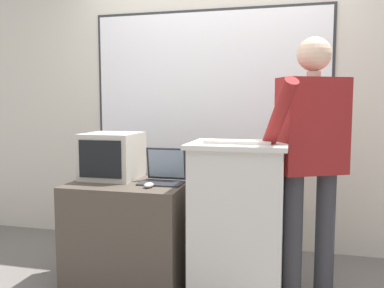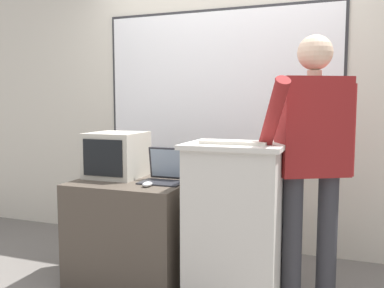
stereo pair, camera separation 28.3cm
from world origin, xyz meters
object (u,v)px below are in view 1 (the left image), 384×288
Objects in this scene: person_presenter at (312,148)px; side_desk at (131,232)px; computer_mouse_by_laptop at (149,185)px; crt_monitor at (112,156)px; laptop at (165,171)px; wireless_keyboard at (238,142)px; lectern_podium at (237,222)px.

side_desk is at bearing 156.94° from person_presenter.
computer_mouse_by_laptop is 0.25× the size of crt_monitor.
person_presenter is 1.03m from laptop.
wireless_keyboard is at bearing -13.70° from crt_monitor.
crt_monitor is at bearing 169.89° from lectern_podium.
person_presenter reaches higher than laptop.
laptop is 0.44m from crt_monitor.
wireless_keyboard reaches higher than lectern_podium.
laptop is at bearing 166.58° from lectern_podium.
laptop is (-1.01, -0.04, -0.19)m from person_presenter.
computer_mouse_by_laptop is (-0.04, -0.21, -0.06)m from laptop.
laptop is (0.24, 0.06, 0.45)m from side_desk.
lectern_podium is at bearing -5.13° from side_desk.
person_presenter reaches higher than wireless_keyboard.
crt_monitor is (-0.43, 0.04, 0.09)m from laptop.
wireless_keyboard is (-0.46, -0.24, 0.05)m from person_presenter.
lectern_podium is at bearing -13.42° from laptop.
computer_mouse_by_laptop is at bearing -178.13° from wireless_keyboard.
computer_mouse_by_laptop is (-1.05, -0.26, -0.25)m from person_presenter.
computer_mouse_by_laptop is (0.20, -0.15, 0.39)m from side_desk.
laptop is 0.23m from computer_mouse_by_laptop.
wireless_keyboard reaches higher than laptop.
wireless_keyboard is at bearing -9.71° from side_desk.
wireless_keyboard reaches higher than computer_mouse_by_laptop.
lectern_podium is 0.69m from person_presenter.
crt_monitor reaches higher than side_desk.
crt_monitor is (-0.38, 0.26, 0.15)m from computer_mouse_by_laptop.
crt_monitor is (-1.43, 0.00, -0.10)m from person_presenter.
computer_mouse_by_laptop is at bearing 165.99° from person_presenter.
lectern_podium is 0.54m from wireless_keyboard.
computer_mouse_by_laptop is at bearing -100.93° from laptop.
crt_monitor is (-0.97, 0.17, 0.39)m from lectern_podium.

